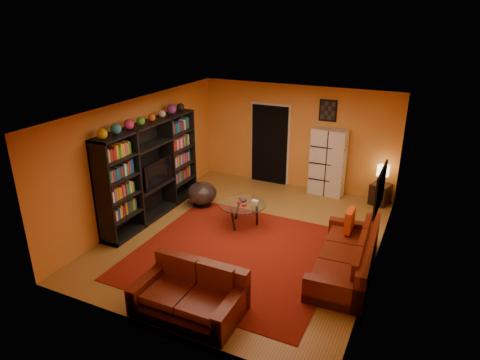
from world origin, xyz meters
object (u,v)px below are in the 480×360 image
at_px(loveseat, 192,293).
at_px(bowl_chair, 202,193).
at_px(table_lamp, 383,171).
at_px(tv, 154,173).
at_px(coffee_table, 243,206).
at_px(sofa, 350,258).
at_px(entertainment_unit, 151,171).
at_px(side_table, 380,194).
at_px(storage_cabinet, 328,162).

height_order(loveseat, bowl_chair, loveseat).
relative_size(loveseat, bowl_chair, 2.32).
bearing_deg(bowl_chair, table_lamp, 26.37).
relative_size(tv, coffee_table, 0.98).
xyz_separation_m(sofa, loveseat, (-1.96, -2.01, -0.00)).
xyz_separation_m(entertainment_unit, bowl_chair, (0.72, 0.90, -0.75)).
relative_size(coffee_table, bowl_chair, 1.43).
height_order(loveseat, side_table, loveseat).
bearing_deg(sofa, table_lamp, 85.81).
height_order(tv, table_lamp, tv).
distance_m(storage_cabinet, side_table, 1.42).
relative_size(entertainment_unit, loveseat, 1.87).
height_order(coffee_table, storage_cabinet, storage_cabinet).
relative_size(entertainment_unit, table_lamp, 6.58).
distance_m(sofa, coffee_table, 2.55).
bearing_deg(loveseat, sofa, -44.40).
height_order(tv, coffee_table, tv).
bearing_deg(entertainment_unit, table_lamp, 31.65).
height_order(tv, bowl_chair, tv).
bearing_deg(storage_cabinet, loveseat, -93.44).
bearing_deg(tv, side_table, -58.63).
bearing_deg(entertainment_unit, coffee_table, 11.22).
relative_size(coffee_table, table_lamp, 2.17).
height_order(entertainment_unit, storage_cabinet, entertainment_unit).
bearing_deg(coffee_table, table_lamp, 43.73).
xyz_separation_m(tv, loveseat, (2.41, -2.47, -0.72)).
height_order(side_table, table_lamp, table_lamp).
distance_m(loveseat, storage_cabinet, 5.29).
xyz_separation_m(tv, coffee_table, (1.95, 0.34, -0.55)).
bearing_deg(coffee_table, side_table, 43.73).
bearing_deg(storage_cabinet, entertainment_unit, -134.23).
relative_size(tv, storage_cabinet, 0.58).
height_order(entertainment_unit, tv, entertainment_unit).
distance_m(entertainment_unit, bowl_chair, 1.37).
height_order(bowl_chair, side_table, bowl_chair).
bearing_deg(sofa, bowl_chair, 157.21).
height_order(entertainment_unit, table_lamp, entertainment_unit).
height_order(coffee_table, side_table, coffee_table).
relative_size(entertainment_unit, tv, 3.11).
bearing_deg(tv, entertainment_unit, 140.64).
xyz_separation_m(entertainment_unit, table_lamp, (4.46, 2.75, -0.23)).
bearing_deg(tv, bowl_chair, -38.83).
relative_size(bowl_chair, table_lamp, 1.51).
relative_size(entertainment_unit, coffee_table, 3.04).
relative_size(coffee_table, side_table, 1.98).
bearing_deg(entertainment_unit, bowl_chair, 51.13).
bearing_deg(bowl_chair, coffee_table, -21.39).
relative_size(coffee_table, storage_cabinet, 0.60).
relative_size(entertainment_unit, side_table, 6.00).
bearing_deg(loveseat, bowl_chair, 27.52).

